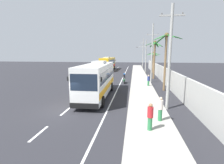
# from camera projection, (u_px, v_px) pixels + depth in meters

# --- Properties ---
(ground_plane) EXTENTS (160.00, 160.00, 0.00)m
(ground_plane) POSITION_uv_depth(u_px,v_px,m) (67.00, 110.00, 14.00)
(ground_plane) COLOR #28282D
(sidewalk_kerb) EXTENTS (3.20, 90.00, 0.14)m
(sidewalk_kerb) POSITION_uv_depth(u_px,v_px,m) (142.00, 88.00, 22.84)
(sidewalk_kerb) COLOR #A8A399
(sidewalk_kerb) RESTS_ON ground
(lane_markings) EXTENTS (3.61, 71.00, 0.01)m
(lane_markings) POSITION_uv_depth(u_px,v_px,m) (113.00, 82.00, 27.83)
(lane_markings) COLOR white
(lane_markings) RESTS_ON ground
(boundary_wall) EXTENTS (0.24, 60.00, 2.58)m
(boundary_wall) POSITION_uv_depth(u_px,v_px,m) (165.00, 76.00, 26.04)
(boundary_wall) COLOR #B2B2AD
(boundary_wall) RESTS_ON ground
(coach_bus_foreground) EXTENTS (2.97, 10.64, 3.95)m
(coach_bus_foreground) POSITION_uv_depth(u_px,v_px,m) (97.00, 79.00, 18.21)
(coach_bus_foreground) COLOR silver
(coach_bus_foreground) RESTS_ON ground
(coach_bus_far_lane) EXTENTS (3.28, 11.70, 3.90)m
(coach_bus_far_lane) POSITION_uv_depth(u_px,v_px,m) (108.00, 63.00, 47.60)
(coach_bus_far_lane) COLOR gold
(coach_bus_far_lane) RESTS_ON ground
(motorcycle_beside_bus) EXTENTS (0.56, 1.96, 1.62)m
(motorcycle_beside_bus) POSITION_uv_depth(u_px,v_px,m) (124.00, 79.00, 26.83)
(motorcycle_beside_bus) COLOR black
(motorcycle_beside_bus) RESTS_ON ground
(pedestrian_near_kerb) EXTENTS (0.36, 0.36, 1.70)m
(pedestrian_near_kerb) POSITION_uv_depth(u_px,v_px,m) (150.00, 116.00, 9.93)
(pedestrian_near_kerb) COLOR #2D7A47
(pedestrian_near_kerb) RESTS_ON sidewalk_kerb
(pedestrian_midwalk) EXTENTS (0.36, 0.36, 1.71)m
(pedestrian_midwalk) POSITION_uv_depth(u_px,v_px,m) (160.00, 108.00, 11.34)
(pedestrian_midwalk) COLOR #2D7A47
(pedestrian_midwalk) RESTS_ON sidewalk_kerb
(pedestrian_far_walk) EXTENTS (0.36, 0.36, 1.59)m
(pedestrian_far_walk) POSITION_uv_depth(u_px,v_px,m) (148.00, 80.00, 23.84)
(pedestrian_far_walk) COLOR #2D7A47
(pedestrian_far_walk) RESTS_ON sidewalk_kerb
(utility_pole_nearest) EXTENTS (2.00, 0.24, 8.72)m
(utility_pole_nearest) POSITION_uv_depth(u_px,v_px,m) (170.00, 56.00, 13.56)
(utility_pole_nearest) COLOR #9E9E99
(utility_pole_nearest) RESTS_ON ground
(utility_pole_mid) EXTENTS (2.05, 0.24, 9.61)m
(utility_pole_mid) POSITION_uv_depth(u_px,v_px,m) (152.00, 53.00, 27.00)
(utility_pole_mid) COLOR #9E9E99
(utility_pole_mid) RESTS_ON ground
(utility_pole_far) EXTENTS (3.67, 0.24, 8.24)m
(utility_pole_far) POSITION_uv_depth(u_px,v_px,m) (145.00, 55.00, 40.63)
(utility_pole_far) COLOR #9E9E99
(utility_pole_far) RESTS_ON ground
(utility_pole_distant) EXTENTS (2.54, 0.24, 9.65)m
(utility_pole_distant) POSITION_uv_depth(u_px,v_px,m) (143.00, 53.00, 54.02)
(utility_pole_distant) COLOR #9E9E99
(utility_pole_distant) RESTS_ON ground
(palm_nearest) EXTENTS (3.57, 3.54, 5.28)m
(palm_nearest) POSITION_uv_depth(u_px,v_px,m) (153.00, 57.00, 41.04)
(palm_nearest) COLOR brown
(palm_nearest) RESTS_ON ground
(palm_second) EXTENTS (3.50, 3.29, 7.22)m
(palm_second) POSITION_uv_depth(u_px,v_px,m) (155.00, 53.00, 30.91)
(palm_second) COLOR brown
(palm_second) RESTS_ON ground
(palm_third) EXTENTS (3.91, 4.15, 7.38)m
(palm_third) POSITION_uv_depth(u_px,v_px,m) (166.00, 49.00, 20.59)
(palm_third) COLOR brown
(palm_third) RESTS_ON ground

